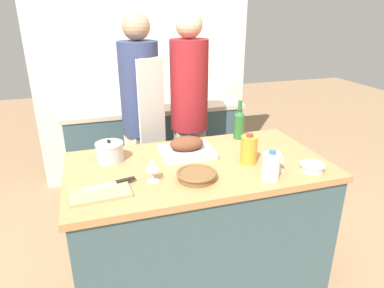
{
  "coord_description": "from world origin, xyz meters",
  "views": [
    {
      "loc": [
        -0.6,
        -1.81,
        1.79
      ],
      "look_at": [
        0.0,
        0.13,
        0.98
      ],
      "focal_mm": 32.0,
      "sensor_mm": 36.0,
      "label": 1
    }
  ],
  "objects_px": {
    "wine_bottle_green": "(239,124)",
    "condiment_bottle_short": "(201,90)",
    "roasting_pan": "(187,148)",
    "mixing_bowl": "(312,167)",
    "person_cook_aproned": "(141,115)",
    "wicker_basket": "(197,175)",
    "wine_glass_right": "(279,156)",
    "person_cook_guest": "(189,111)",
    "wine_glass_left": "(152,165)",
    "milk_jug": "(271,167)",
    "cutting_board": "(101,194)",
    "stock_pot": "(110,152)",
    "knife_chef": "(112,183)",
    "condiment_bottle_tall": "(136,101)",
    "juice_jug": "(249,150)"
  },
  "relations": [
    {
      "from": "wine_bottle_green",
      "to": "knife_chef",
      "type": "relative_size",
      "value": 1.02
    },
    {
      "from": "juice_jug",
      "to": "milk_jug",
      "type": "bearing_deg",
      "value": -85.66
    },
    {
      "from": "wine_glass_right",
      "to": "person_cook_guest",
      "type": "distance_m",
      "value": 1.05
    },
    {
      "from": "juice_jug",
      "to": "wine_glass_right",
      "type": "relative_size",
      "value": 1.42
    },
    {
      "from": "wine_bottle_green",
      "to": "condiment_bottle_short",
      "type": "bearing_deg",
      "value": 85.57
    },
    {
      "from": "wine_glass_left",
      "to": "condiment_bottle_tall",
      "type": "xyz_separation_m",
      "value": [
        0.13,
        1.49,
        -0.03
      ]
    },
    {
      "from": "wine_glass_left",
      "to": "milk_jug",
      "type": "bearing_deg",
      "value": -15.61
    },
    {
      "from": "mixing_bowl",
      "to": "person_cook_aproned",
      "type": "xyz_separation_m",
      "value": [
        -0.81,
        1.11,
        0.07
      ]
    },
    {
      "from": "roasting_pan",
      "to": "condiment_bottle_short",
      "type": "relative_size",
      "value": 1.61
    },
    {
      "from": "stock_pot",
      "to": "wine_bottle_green",
      "type": "xyz_separation_m",
      "value": [
        0.93,
        0.12,
        0.05
      ]
    },
    {
      "from": "wine_bottle_green",
      "to": "condiment_bottle_tall",
      "type": "height_order",
      "value": "wine_bottle_green"
    },
    {
      "from": "cutting_board",
      "to": "condiment_bottle_short",
      "type": "distance_m",
      "value": 2.0
    },
    {
      "from": "juice_jug",
      "to": "wine_glass_right",
      "type": "bearing_deg",
      "value": -52.63
    },
    {
      "from": "stock_pot",
      "to": "mixing_bowl",
      "type": "height_order",
      "value": "stock_pot"
    },
    {
      "from": "mixing_bowl",
      "to": "person_cook_aproned",
      "type": "distance_m",
      "value": 1.38
    },
    {
      "from": "juice_jug",
      "to": "person_cook_guest",
      "type": "bearing_deg",
      "value": 97.45
    },
    {
      "from": "knife_chef",
      "to": "person_cook_guest",
      "type": "distance_m",
      "value": 1.18
    },
    {
      "from": "mixing_bowl",
      "to": "knife_chef",
      "type": "bearing_deg",
      "value": 172.3
    },
    {
      "from": "wicker_basket",
      "to": "wine_glass_right",
      "type": "xyz_separation_m",
      "value": [
        0.49,
        -0.04,
        0.07
      ]
    },
    {
      "from": "stock_pot",
      "to": "wine_glass_left",
      "type": "relative_size",
      "value": 1.25
    },
    {
      "from": "juice_jug",
      "to": "person_cook_aproned",
      "type": "xyz_separation_m",
      "value": [
        -0.51,
        0.89,
        0.01
      ]
    },
    {
      "from": "cutting_board",
      "to": "roasting_pan",
      "type": "bearing_deg",
      "value": 32.34
    },
    {
      "from": "wine_bottle_green",
      "to": "condiment_bottle_short",
      "type": "height_order",
      "value": "wine_bottle_green"
    },
    {
      "from": "mixing_bowl",
      "to": "wine_glass_left",
      "type": "relative_size",
      "value": 1.05
    },
    {
      "from": "roasting_pan",
      "to": "wicker_basket",
      "type": "relative_size",
      "value": 1.5
    },
    {
      "from": "milk_jug",
      "to": "wine_glass_right",
      "type": "xyz_separation_m",
      "value": [
        0.1,
        0.09,
        0.01
      ]
    },
    {
      "from": "wine_bottle_green",
      "to": "knife_chef",
      "type": "distance_m",
      "value": 1.06
    },
    {
      "from": "juice_jug",
      "to": "condiment_bottle_tall",
      "type": "xyz_separation_m",
      "value": [
        -0.47,
        1.43,
        -0.02
      ]
    },
    {
      "from": "wine_glass_left",
      "to": "person_cook_aproned",
      "type": "bearing_deg",
      "value": 83.92
    },
    {
      "from": "mixing_bowl",
      "to": "wine_bottle_green",
      "type": "relative_size",
      "value": 0.5
    },
    {
      "from": "wicker_basket",
      "to": "condiment_bottle_short",
      "type": "xyz_separation_m",
      "value": [
        0.58,
        1.65,
        0.08
      ]
    },
    {
      "from": "cutting_board",
      "to": "wine_glass_right",
      "type": "bearing_deg",
      "value": -0.99
    },
    {
      "from": "wine_bottle_green",
      "to": "person_cook_aproned",
      "type": "height_order",
      "value": "person_cook_aproned"
    },
    {
      "from": "wine_glass_right",
      "to": "mixing_bowl",
      "type": "bearing_deg",
      "value": -18.39
    },
    {
      "from": "wine_glass_left",
      "to": "condiment_bottle_short",
      "type": "bearing_deg",
      "value": 62.93
    },
    {
      "from": "juice_jug",
      "to": "wine_glass_right",
      "type": "xyz_separation_m",
      "value": [
        0.12,
        -0.15,
        0.01
      ]
    },
    {
      "from": "mixing_bowl",
      "to": "wine_glass_left",
      "type": "xyz_separation_m",
      "value": [
        -0.91,
        0.15,
        0.07
      ]
    },
    {
      "from": "stock_pot",
      "to": "person_cook_aproned",
      "type": "height_order",
      "value": "person_cook_aproned"
    },
    {
      "from": "cutting_board",
      "to": "mixing_bowl",
      "type": "distance_m",
      "value": 1.2
    },
    {
      "from": "juice_jug",
      "to": "wine_glass_left",
      "type": "height_order",
      "value": "juice_jug"
    },
    {
      "from": "wine_glass_right",
      "to": "condiment_bottle_tall",
      "type": "distance_m",
      "value": 1.69
    },
    {
      "from": "condiment_bottle_tall",
      "to": "person_cook_guest",
      "type": "relative_size",
      "value": 0.08
    },
    {
      "from": "wine_glass_right",
      "to": "condiment_bottle_short",
      "type": "bearing_deg",
      "value": 86.85
    },
    {
      "from": "person_cook_aproned",
      "to": "knife_chef",
      "type": "bearing_deg",
      "value": -135.09
    },
    {
      "from": "juice_jug",
      "to": "milk_jug",
      "type": "xyz_separation_m",
      "value": [
        0.02,
        -0.24,
        -0.01
      ]
    },
    {
      "from": "stock_pot",
      "to": "mixing_bowl",
      "type": "relative_size",
      "value": 1.2
    },
    {
      "from": "wicker_basket",
      "to": "condiment_bottle_short",
      "type": "bearing_deg",
      "value": 70.64
    },
    {
      "from": "mixing_bowl",
      "to": "person_cook_guest",
      "type": "bearing_deg",
      "value": 111.18
    },
    {
      "from": "wine_glass_right",
      "to": "wicker_basket",
      "type": "bearing_deg",
      "value": 175.67
    },
    {
      "from": "stock_pot",
      "to": "wine_glass_left",
      "type": "bearing_deg",
      "value": -59.95
    }
  ]
}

